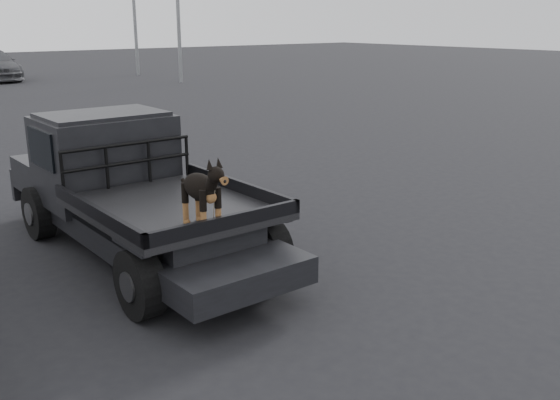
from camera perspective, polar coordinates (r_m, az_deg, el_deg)
ground at (r=6.52m, az=-7.08°, el=-11.69°), size 120.00×120.00×0.00m
flatbed_ute at (r=8.47m, az=-12.78°, el=-1.92°), size 2.00×5.40×0.92m
ute_cab at (r=9.10m, az=-15.77°, el=4.97°), size 1.72×1.30×0.88m
headache_rack at (r=8.45m, az=-13.68°, el=3.15°), size 1.80×0.08×0.55m
dog at (r=6.57m, az=-7.23°, el=0.67°), size 0.32×0.60×0.74m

